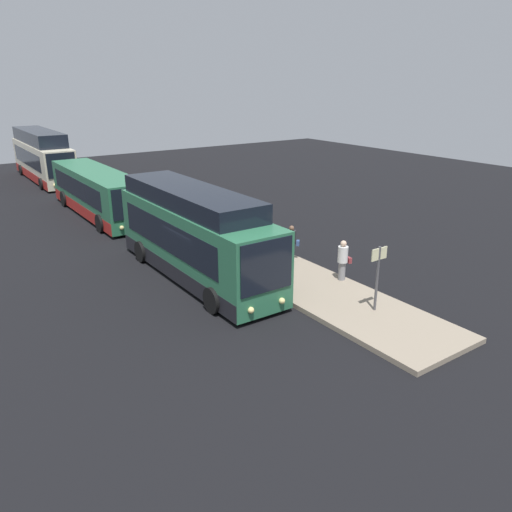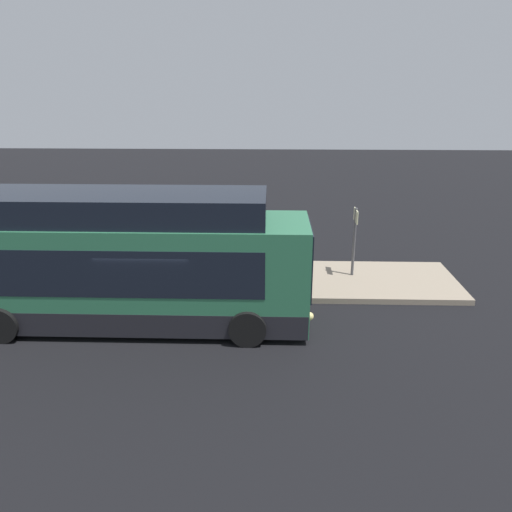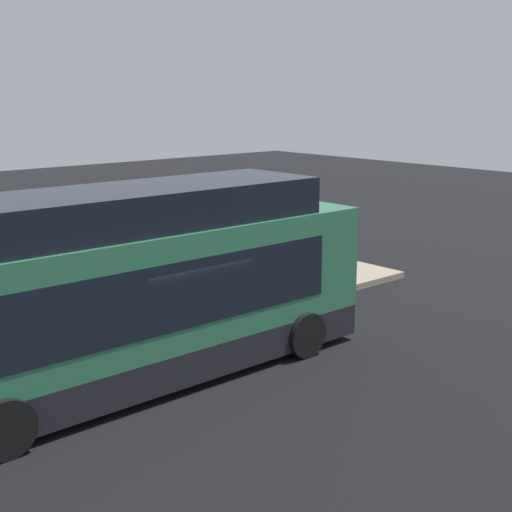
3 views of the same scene
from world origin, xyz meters
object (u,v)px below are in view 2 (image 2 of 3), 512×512
Objects in this scene: bus_lead at (123,266)px; suitcase at (218,277)px; passenger_waiting at (273,240)px; passenger_boarding at (235,262)px; sign_post at (355,233)px; passenger_with_bags at (185,242)px.

bus_lead is 3.60m from suitcase.
bus_lead is at bearing -119.76° from passenger_waiting.
bus_lead is 6.32× the size of passenger_boarding.
bus_lead is 8.08m from sign_post.
passenger_waiting reaches higher than passenger_boarding.
suitcase is at bearing -13.99° from passenger_with_bags.
passenger_boarding is 0.68× the size of sign_post.
passenger_with_bags is at bearing 46.68° from passenger_boarding.
sign_post is at bearing 26.70° from bus_lead.
passenger_boarding is at bearing 9.84° from suitcase.
passenger_boarding is at bearing -163.28° from sign_post.
passenger_boarding is 0.96× the size of passenger_waiting.
bus_lead reaches higher than passenger_waiting.
passenger_waiting is 3.35m from passenger_with_bags.
suitcase is (1.49, -2.34, -0.48)m from passenger_with_bags.
sign_post reaches higher than passenger_with_bags.
passenger_with_bags is (-2.07, 2.24, -0.03)m from passenger_boarding.
suitcase is 5.06m from sign_post.
sign_post is at bearing 15.90° from suitcase.
passenger_waiting is at bearing 45.17° from passenger_with_bags.
passenger_boarding is at bearing 37.85° from bus_lead.
passenger_with_bags is at bearing 77.77° from bus_lead.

